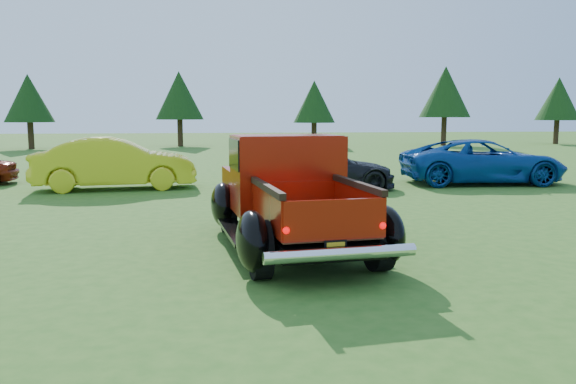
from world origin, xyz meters
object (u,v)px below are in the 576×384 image
object	(u,v)px
pickup_truck	(287,192)
show_car_grey	(322,169)
tree_mid_right	(314,102)
tree_west	(29,98)
show_car_yellow	(115,163)
tree_east	(445,92)
tree_mid_left	(179,96)
tree_far_east	(558,99)
show_car_blue	(482,161)

from	to	relation	value
pickup_truck	show_car_grey	world-z (taller)	pickup_truck
tree_mid_right	pickup_truck	world-z (taller)	tree_mid_right
tree_west	show_car_yellow	size ratio (longest dim) A/B	1.04
pickup_truck	tree_east	bearing A→B (deg)	56.41
tree_mid_left	pickup_truck	distance (m)	30.01
tree_mid_right	tree_east	xyz separation A→B (m)	(9.00, -0.50, 0.68)
tree_west	show_car_grey	world-z (taller)	tree_west
tree_far_east	show_car_yellow	bearing A→B (deg)	-141.55
tree_east	pickup_truck	xyz separation A→B (m)	(-14.55, -28.20, -2.82)
pickup_truck	show_car_grey	distance (m)	6.67
show_car_yellow	show_car_grey	world-z (taller)	show_car_yellow
show_car_grey	show_car_blue	world-z (taller)	show_car_blue
tree_west	show_car_yellow	bearing A→B (deg)	-67.31
pickup_truck	show_car_yellow	bearing A→B (deg)	111.87
tree_mid_right	tree_east	size ratio (longest dim) A/B	0.81
show_car_blue	tree_west	bearing A→B (deg)	47.39
tree_far_east	pickup_truck	world-z (taller)	tree_far_east
tree_west	show_car_blue	xyz separation A→B (m)	(19.44, -20.43, -2.43)
tree_west	tree_mid_left	bearing A→B (deg)	12.53
tree_mid_right	tree_far_east	size ratio (longest dim) A/B	0.92
tree_east	pickup_truck	size ratio (longest dim) A/B	1.09
tree_west	tree_far_east	world-z (taller)	tree_far_east
tree_west	tree_mid_left	xyz separation A→B (m)	(9.00, 2.00, 0.27)
tree_west	tree_far_east	size ratio (longest dim) A/B	0.96
show_car_yellow	tree_east	bearing A→B (deg)	-48.02
tree_east	show_car_yellow	bearing A→B (deg)	-131.61
tree_west	pickup_truck	distance (m)	30.46
tree_mid_right	tree_east	distance (m)	9.04
tree_mid_left	tree_mid_right	distance (m)	9.06
tree_far_east	show_car_grey	xyz separation A→B (m)	(-21.74, -22.78, -2.64)
tree_mid_left	tree_far_east	distance (m)	27.00
tree_far_east	show_car_blue	size ratio (longest dim) A/B	0.98
tree_far_east	pickup_truck	xyz separation A→B (m)	(-23.55, -29.20, -2.41)
tree_mid_left	show_car_grey	size ratio (longest dim) A/B	1.21
tree_mid_left	tree_east	xyz separation A→B (m)	(18.00, -1.50, 0.27)
tree_east	pickup_truck	distance (m)	31.86
tree_east	show_car_blue	distance (m)	22.46
show_car_yellow	show_car_blue	world-z (taller)	show_car_yellow
tree_east	show_car_yellow	world-z (taller)	tree_east
tree_mid_right	tree_mid_left	bearing A→B (deg)	173.66
tree_mid_right	pickup_truck	distance (m)	29.31
tree_mid_right	show_car_blue	size ratio (longest dim) A/B	0.90
show_car_grey	show_car_blue	distance (m)	5.25
show_car_grey	tree_far_east	bearing A→B (deg)	-46.51
show_car_yellow	tree_mid_left	bearing A→B (deg)	-7.69
show_car_grey	tree_west	bearing A→B (deg)	30.96
show_car_grey	tree_mid_right	bearing A→B (deg)	-12.39
tree_west	tree_mid_left	size ratio (longest dim) A/B	0.92
tree_west	show_car_grey	xyz separation A→B (m)	(14.26, -21.28, -2.51)
show_car_blue	tree_mid_right	bearing A→B (deg)	7.66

